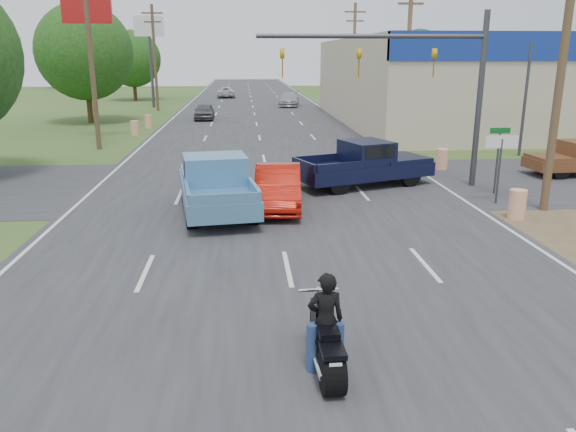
{
  "coord_description": "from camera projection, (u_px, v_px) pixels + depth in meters",
  "views": [
    {
      "loc": [
        -1.05,
        -5.42,
        5.26
      ],
      "look_at": [
        0.04,
        8.41,
        1.3
      ],
      "focal_mm": 35.0,
      "sensor_mm": 36.0,
      "label": 1
    }
  ],
  "objects": [
    {
      "name": "main_road",
      "position": [
        257.0,
        124.0,
        45.06
      ],
      "size": [
        15.0,
        180.0,
        0.02
      ],
      "primitive_type": "cube",
      "color": "#2D2D30",
      "rests_on": "ground"
    },
    {
      "name": "cross_road",
      "position": [
        269.0,
        184.0,
        23.97
      ],
      "size": [
        120.0,
        10.0,
        0.02
      ],
      "primitive_type": "cube",
      "color": "#2D2D30",
      "rests_on": "ground"
    },
    {
      "name": "utility_pole_1",
      "position": [
        563.0,
        54.0,
        18.44
      ],
      "size": [
        2.0,
        0.28,
        10.0
      ],
      "color": "#4C3823",
      "rests_on": "ground"
    },
    {
      "name": "utility_pole_2",
      "position": [
        408.0,
        55.0,
        35.69
      ],
      "size": [
        2.0,
        0.28,
        10.0
      ],
      "color": "#4C3823",
      "rests_on": "ground"
    },
    {
      "name": "utility_pole_3",
      "position": [
        354.0,
        55.0,
        52.95
      ],
      "size": [
        2.0,
        0.28,
        10.0
      ],
      "color": "#4C3823",
      "rests_on": "ground"
    },
    {
      "name": "utility_pole_5",
      "position": [
        91.0,
        55.0,
        31.38
      ],
      "size": [
        2.0,
        0.28,
        10.0
      ],
      "color": "#4C3823",
      "rests_on": "ground"
    },
    {
      "name": "utility_pole_6",
      "position": [
        155.0,
        55.0,
        54.38
      ],
      "size": [
        2.0,
        0.28,
        10.0
      ],
      "color": "#4C3823",
      "rests_on": "ground"
    },
    {
      "name": "tree_1",
      "position": [
        84.0,
        52.0,
        44.42
      ],
      "size": [
        7.56,
        7.56,
        9.36
      ],
      "color": "#422D19",
      "rests_on": "ground"
    },
    {
      "name": "tree_2",
      "position": [
        133.0,
        59.0,
        67.54
      ],
      "size": [
        6.72,
        6.72,
        8.32
      ],
      "color": "#422D19",
      "rests_on": "ground"
    },
    {
      "name": "tree_5",
      "position": [
        419.0,
        52.0,
        98.44
      ],
      "size": [
        7.98,
        7.98,
        9.88
      ],
      "color": "#422D19",
      "rests_on": "ground"
    },
    {
      "name": "tree_6",
      "position": [
        68.0,
        48.0,
        93.72
      ],
      "size": [
        8.82,
        8.82,
        10.92
      ],
      "color": "#422D19",
      "rests_on": "ground"
    },
    {
      "name": "barrel_0",
      "position": [
        517.0,
        204.0,
        18.69
      ],
      "size": [
        0.56,
        0.56,
        1.0
      ],
      "primitive_type": "cylinder",
      "color": "orange",
      "rests_on": "ground"
    },
    {
      "name": "barrel_1",
      "position": [
        442.0,
        159.0,
        26.87
      ],
      "size": [
        0.56,
        0.56,
        1.0
      ],
      "primitive_type": "cylinder",
      "color": "orange",
      "rests_on": "ground"
    },
    {
      "name": "barrel_2",
      "position": [
        135.0,
        128.0,
        38.53
      ],
      "size": [
        0.56,
        0.56,
        1.0
      ],
      "primitive_type": "cylinder",
      "color": "orange",
      "rests_on": "ground"
    },
    {
      "name": "barrel_3",
      "position": [
        149.0,
        121.0,
        42.38
      ],
      "size": [
        0.56,
        0.56,
        1.0
      ],
      "primitive_type": "cylinder",
      "color": "orange",
      "rests_on": "ground"
    },
    {
      "name": "pole_sign_left_near",
      "position": [
        88.0,
        24.0,
        34.63
      ],
      "size": [
        3.0,
        0.35,
        9.2
      ],
      "color": "#3F3F44",
      "rests_on": "ground"
    },
    {
      "name": "pole_sign_left_far",
      "position": [
        149.0,
        37.0,
        57.63
      ],
      "size": [
        3.0,
        0.35,
        9.2
      ],
      "color": "#3F3F44",
      "rests_on": "ground"
    },
    {
      "name": "lane_sign",
      "position": [
        501.0,
        153.0,
        20.24
      ],
      "size": [
        1.2,
        0.08,
        2.52
      ],
      "color": "#3F3F44",
      "rests_on": "ground"
    },
    {
      "name": "street_name_sign",
      "position": [
        498.0,
        154.0,
        21.8
      ],
      "size": [
        0.8,
        0.08,
        2.61
      ],
      "color": "#3F3F44",
      "rests_on": "ground"
    },
    {
      "name": "signal_mast",
      "position": [
        417.0,
        68.0,
        22.14
      ],
      "size": [
        9.12,
        0.4,
        7.0
      ],
      "color": "#3F3F44",
      "rests_on": "ground"
    },
    {
      "name": "red_convertible",
      "position": [
        278.0,
        187.0,
        19.99
      ],
      "size": [
        1.92,
        4.66,
        1.5
      ],
      "primitive_type": "imported",
      "rotation": [
        0.0,
        0.0,
        -0.07
      ],
      "color": "#AD1407",
      "rests_on": "ground"
    },
    {
      "name": "motorcycle",
      "position": [
        326.0,
        345.0,
        9.54
      ],
      "size": [
        0.73,
        2.38,
        1.21
      ],
      "rotation": [
        0.0,
        0.0,
        0.03
      ],
      "color": "black",
      "rests_on": "ground"
    },
    {
      "name": "rider",
      "position": [
        325.0,
        325.0,
        9.52
      ],
      "size": [
        0.64,
        0.43,
        1.72
      ],
      "primitive_type": "imported",
      "rotation": [
        0.0,
        0.0,
        3.17
      ],
      "color": "black",
      "rests_on": "ground"
    },
    {
      "name": "blue_pickup",
      "position": [
        216.0,
        183.0,
        19.55
      ],
      "size": [
        3.11,
        6.23,
        1.98
      ],
      "rotation": [
        0.0,
        0.0,
        0.14
      ],
      "color": "black",
      "rests_on": "ground"
    },
    {
      "name": "navy_pickup",
      "position": [
        367.0,
        163.0,
        23.41
      ],
      "size": [
        6.11,
        4.04,
        1.89
      ],
      "rotation": [
        0.0,
        0.0,
        -1.22
      ],
      "color": "black",
      "rests_on": "ground"
    },
    {
      "name": "distant_car_grey",
      "position": [
        204.0,
        112.0,
        47.98
      ],
      "size": [
        1.65,
        4.06,
        1.38
      ],
      "primitive_type": "imported",
      "rotation": [
        0.0,
        0.0,
        0.01
      ],
      "color": "#4C4C50",
      "rests_on": "ground"
    },
    {
      "name": "distant_car_silver",
      "position": [
        289.0,
        99.0,
        60.66
      ],
      "size": [
        2.74,
        5.38,
        1.5
      ],
      "primitive_type": "imported",
      "rotation": [
        0.0,
        0.0,
        -0.13
      ],
      "color": "#A5A6AA",
      "rests_on": "ground"
    },
    {
      "name": "distant_car_white",
      "position": [
        226.0,
        92.0,
        73.64
      ],
      "size": [
        2.5,
        4.99,
        1.35
      ],
      "primitive_type": "imported",
      "rotation": [
        0.0,
        0.0,
        3.2
      ],
      "color": "silver",
      "rests_on": "ground"
    }
  ]
}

